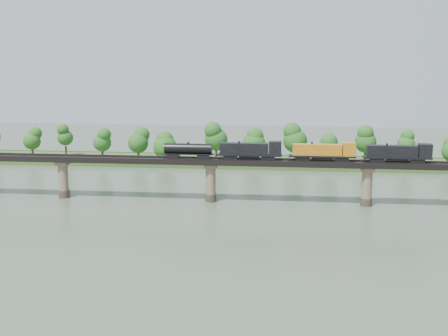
# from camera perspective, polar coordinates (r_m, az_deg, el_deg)

# --- Properties ---
(ground) EXTENTS (400.00, 400.00, 0.00)m
(ground) POSITION_cam_1_polar(r_m,az_deg,el_deg) (119.31, -3.27, -6.97)
(ground) COLOR #3D4B3B
(ground) RESTS_ON ground
(far_bank) EXTENTS (300.00, 24.00, 1.60)m
(far_bank) POSITION_cam_1_polar(r_m,az_deg,el_deg) (201.04, 0.71, 0.72)
(far_bank) COLOR #314E1F
(far_bank) RESTS_ON ground
(bridge) EXTENTS (236.00, 30.00, 11.50)m
(bridge) POSITION_cam_1_polar(r_m,az_deg,el_deg) (146.54, -1.36, -1.33)
(bridge) COLOR #473A2D
(bridge) RESTS_ON ground
(bridge_superstructure) EXTENTS (220.00, 4.90, 0.75)m
(bridge_superstructure) POSITION_cam_1_polar(r_m,az_deg,el_deg) (145.31, -1.37, 1.11)
(bridge_superstructure) COLOR black
(bridge_superstructure) RESTS_ON bridge
(far_treeline) EXTENTS (289.06, 17.54, 13.60)m
(far_treeline) POSITION_cam_1_polar(r_m,az_deg,el_deg) (196.32, -1.80, 2.84)
(far_treeline) COLOR #382619
(far_treeline) RESTS_ON far_bank
(freight_train) EXTENTS (67.86, 2.64, 4.67)m
(freight_train) POSITION_cam_1_polar(r_m,az_deg,el_deg) (143.78, 7.56, 1.69)
(freight_train) COLOR black
(freight_train) RESTS_ON bridge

